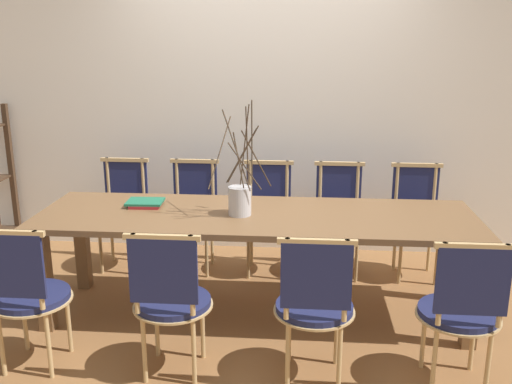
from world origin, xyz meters
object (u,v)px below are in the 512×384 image
(chair_near_center, at_px, (315,302))
(vase_centerpiece, at_px, (240,198))
(chair_far_center, at_px, (268,214))
(book_stack, at_px, (146,203))
(dining_table, at_px, (256,226))

(chair_near_center, distance_m, vase_centerpiece, 0.96)
(chair_near_center, height_order, chair_far_center, same)
(chair_near_center, distance_m, book_stack, 1.49)
(chair_near_center, relative_size, vase_centerpiece, 1.17)
(dining_table, distance_m, chair_far_center, 0.79)
(book_stack, bearing_deg, chair_near_center, -37.50)
(chair_far_center, distance_m, vase_centerpiece, 0.90)
(dining_table, bearing_deg, book_stack, 171.54)
(dining_table, bearing_deg, vase_centerpiece, -163.78)
(vase_centerpiece, bearing_deg, chair_near_center, -56.94)
(chair_near_center, height_order, vase_centerpiece, vase_centerpiece)
(dining_table, bearing_deg, chair_far_center, 87.84)
(chair_far_center, xyz_separation_m, book_stack, (-0.81, -0.66, 0.27))
(chair_far_center, relative_size, vase_centerpiece, 1.17)
(dining_table, relative_size, book_stack, 11.42)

